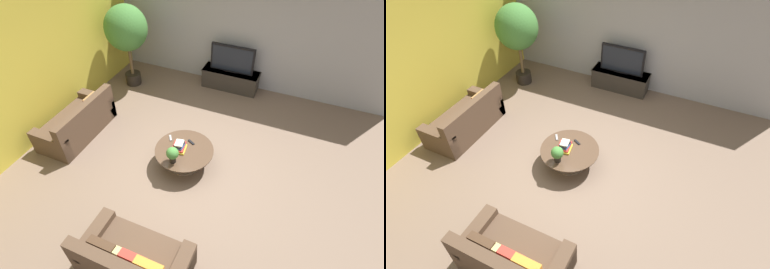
% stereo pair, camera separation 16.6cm
% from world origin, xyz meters
% --- Properties ---
extents(ground_plane, '(24.00, 24.00, 0.00)m').
position_xyz_m(ground_plane, '(0.00, 0.00, 0.00)').
color(ground_plane, brown).
extents(back_wall_stone, '(7.40, 0.12, 3.00)m').
position_xyz_m(back_wall_stone, '(0.00, 3.26, 1.50)').
color(back_wall_stone, '#939399').
rests_on(back_wall_stone, ground).
extents(side_wall_left, '(0.12, 7.40, 3.00)m').
position_xyz_m(side_wall_left, '(-3.26, 0.20, 1.50)').
color(side_wall_left, gold).
rests_on(side_wall_left, ground).
extents(media_console, '(1.45, 0.50, 0.49)m').
position_xyz_m(media_console, '(-0.08, 2.94, 0.26)').
color(media_console, '#2D2823').
rests_on(media_console, ground).
extents(television, '(1.09, 0.13, 0.67)m').
position_xyz_m(television, '(-0.08, 2.94, 0.83)').
color(television, black).
rests_on(television, media_console).
extents(coffee_table, '(1.12, 1.12, 0.40)m').
position_xyz_m(coffee_table, '(-0.07, 0.01, 0.28)').
color(coffee_table, '#756656').
rests_on(coffee_table, ground).
extents(couch_by_wall, '(0.84, 1.70, 0.84)m').
position_xyz_m(couch_by_wall, '(-2.53, -0.05, 0.29)').
color(couch_by_wall, '#4C3828').
rests_on(couch_by_wall, ground).
extents(couch_near_entry, '(1.54, 0.84, 0.84)m').
position_xyz_m(couch_near_entry, '(0.13, -2.18, 0.30)').
color(couch_near_entry, '#4C3828').
rests_on(couch_near_entry, ground).
extents(potted_palm_tall, '(1.03, 1.03, 2.06)m').
position_xyz_m(potted_palm_tall, '(-2.51, 2.14, 1.46)').
color(potted_palm_tall, black).
rests_on(potted_palm_tall, ground).
extents(potted_plant_tabletop, '(0.23, 0.23, 0.33)m').
position_xyz_m(potted_plant_tabletop, '(-0.14, -0.34, 0.59)').
color(potted_plant_tabletop, black).
rests_on(potted_plant_tabletop, coffee_table).
extents(book_stack, '(0.29, 0.34, 0.16)m').
position_xyz_m(book_stack, '(-0.17, -0.01, 0.46)').
color(book_stack, gold).
rests_on(book_stack, coffee_table).
extents(remote_black, '(0.16, 0.11, 0.02)m').
position_xyz_m(remote_black, '(-0.02, 0.24, 0.41)').
color(remote_black, black).
rests_on(remote_black, coffee_table).
extents(remote_silver, '(0.12, 0.16, 0.02)m').
position_xyz_m(remote_silver, '(-0.45, 0.19, 0.41)').
color(remote_silver, gray).
rests_on(remote_silver, coffee_table).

